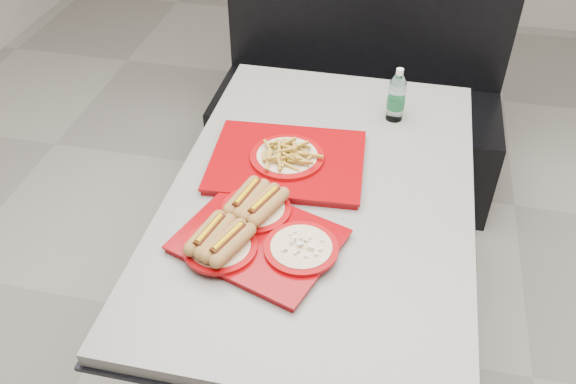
% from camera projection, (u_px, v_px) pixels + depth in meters
% --- Properties ---
extents(ground, '(6.00, 6.00, 0.00)m').
position_uv_depth(ground, '(315.00, 339.00, 2.32)').
color(ground, gray).
rests_on(ground, ground).
extents(diner_table, '(0.92, 1.42, 0.75)m').
position_uv_depth(diner_table, '(320.00, 229.00, 1.95)').
color(diner_table, black).
rests_on(diner_table, ground).
extents(booth_bench, '(1.30, 0.57, 1.35)m').
position_uv_depth(booth_bench, '(358.00, 100.00, 2.88)').
color(booth_bench, black).
rests_on(booth_bench, ground).
extents(tray_near, '(0.49, 0.44, 0.09)m').
position_uv_depth(tray_near, '(254.00, 232.00, 1.65)').
color(tray_near, '#890308').
rests_on(tray_near, diner_table).
extents(tray_far, '(0.50, 0.40, 0.09)m').
position_uv_depth(tray_far, '(287.00, 159.00, 1.91)').
color(tray_far, '#890308').
rests_on(tray_far, diner_table).
extents(water_bottle, '(0.06, 0.06, 0.19)m').
position_uv_depth(water_bottle, '(396.00, 98.00, 2.08)').
color(water_bottle, silver).
rests_on(water_bottle, diner_table).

